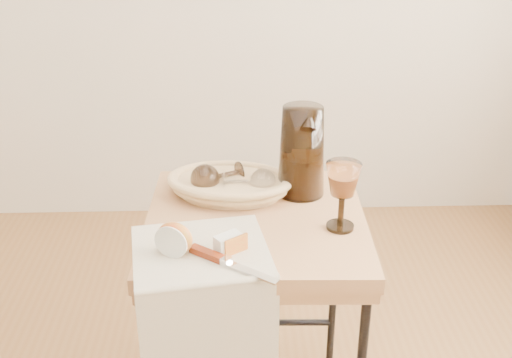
{
  "coord_description": "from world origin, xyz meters",
  "views": [
    {
      "loc": [
        0.36,
        -1.03,
        1.53
      ],
      "look_at": [
        0.41,
        0.4,
        0.85
      ],
      "focal_mm": 44.56,
      "sensor_mm": 36.0,
      "label": 1
    }
  ],
  "objects_px": {
    "side_table": "(256,328)",
    "tea_towel": "(201,251)",
    "goblet_lying_a": "(220,176)",
    "table_knife": "(229,262)",
    "goblet_lying_b": "(246,182)",
    "pitcher": "(302,151)",
    "wine_goblet": "(342,196)",
    "bread_basket": "(230,186)",
    "apple_half": "(175,238)"
  },
  "relations": [
    {
      "from": "pitcher",
      "to": "table_knife",
      "type": "height_order",
      "value": "pitcher"
    },
    {
      "from": "tea_towel",
      "to": "goblet_lying_a",
      "type": "height_order",
      "value": "goblet_lying_a"
    },
    {
      "from": "goblet_lying_a",
      "to": "apple_half",
      "type": "xyz_separation_m",
      "value": [
        -0.1,
        -0.32,
        -0.01
      ]
    },
    {
      "from": "wine_goblet",
      "to": "table_knife",
      "type": "bearing_deg",
      "value": -148.63
    },
    {
      "from": "pitcher",
      "to": "wine_goblet",
      "type": "distance_m",
      "value": 0.22
    },
    {
      "from": "bread_basket",
      "to": "apple_half",
      "type": "distance_m",
      "value": 0.33
    },
    {
      "from": "tea_towel",
      "to": "wine_goblet",
      "type": "relative_size",
      "value": 1.75
    },
    {
      "from": "goblet_lying_a",
      "to": "goblet_lying_b",
      "type": "bearing_deg",
      "value": 130.51
    },
    {
      "from": "side_table",
      "to": "pitcher",
      "type": "xyz_separation_m",
      "value": [
        0.13,
        0.14,
        0.49
      ]
    },
    {
      "from": "wine_goblet",
      "to": "bread_basket",
      "type": "bearing_deg",
      "value": 145.22
    },
    {
      "from": "bread_basket",
      "to": "apple_half",
      "type": "relative_size",
      "value": 3.5
    },
    {
      "from": "pitcher",
      "to": "table_knife",
      "type": "relative_size",
      "value": 1.24
    },
    {
      "from": "tea_towel",
      "to": "wine_goblet",
      "type": "bearing_deg",
      "value": 7.0
    },
    {
      "from": "side_table",
      "to": "goblet_lying_b",
      "type": "distance_m",
      "value": 0.43
    },
    {
      "from": "tea_towel",
      "to": "goblet_lying_b",
      "type": "distance_m",
      "value": 0.3
    },
    {
      "from": "side_table",
      "to": "goblet_lying_a",
      "type": "distance_m",
      "value": 0.45
    },
    {
      "from": "goblet_lying_a",
      "to": "tea_towel",
      "type": "bearing_deg",
      "value": 56.36
    },
    {
      "from": "bread_basket",
      "to": "pitcher",
      "type": "xyz_separation_m",
      "value": [
        0.2,
        0.01,
        0.1
      ]
    },
    {
      "from": "side_table",
      "to": "bread_basket",
      "type": "relative_size",
      "value": 2.35
    },
    {
      "from": "apple_half",
      "to": "pitcher",
      "type": "bearing_deg",
      "value": 65.36
    },
    {
      "from": "side_table",
      "to": "table_knife",
      "type": "bearing_deg",
      "value": -106.3
    },
    {
      "from": "pitcher",
      "to": "wine_goblet",
      "type": "relative_size",
      "value": 1.62
    },
    {
      "from": "goblet_lying_b",
      "to": "apple_half",
      "type": "relative_size",
      "value": 1.34
    },
    {
      "from": "side_table",
      "to": "tea_towel",
      "type": "bearing_deg",
      "value": -129.79
    },
    {
      "from": "tea_towel",
      "to": "pitcher",
      "type": "xyz_separation_m",
      "value": [
        0.27,
        0.3,
        0.12
      ]
    },
    {
      "from": "pitcher",
      "to": "table_knife",
      "type": "bearing_deg",
      "value": -105.95
    },
    {
      "from": "goblet_lying_a",
      "to": "pitcher",
      "type": "xyz_separation_m",
      "value": [
        0.22,
        -0.01,
        0.07
      ]
    },
    {
      "from": "goblet_lying_b",
      "to": "pitcher",
      "type": "distance_m",
      "value": 0.17
    },
    {
      "from": "side_table",
      "to": "apple_half",
      "type": "distance_m",
      "value": 0.49
    },
    {
      "from": "goblet_lying_a",
      "to": "wine_goblet",
      "type": "xyz_separation_m",
      "value": [
        0.31,
        -0.21,
        0.04
      ]
    },
    {
      "from": "goblet_lying_a",
      "to": "pitcher",
      "type": "relative_size",
      "value": 0.46
    },
    {
      "from": "bread_basket",
      "to": "goblet_lying_b",
      "type": "height_order",
      "value": "goblet_lying_b"
    },
    {
      "from": "bread_basket",
      "to": "pitcher",
      "type": "height_order",
      "value": "pitcher"
    },
    {
      "from": "goblet_lying_b",
      "to": "table_knife",
      "type": "height_order",
      "value": "goblet_lying_b"
    },
    {
      "from": "wine_goblet",
      "to": "apple_half",
      "type": "distance_m",
      "value": 0.42
    },
    {
      "from": "goblet_lying_b",
      "to": "side_table",
      "type": "bearing_deg",
      "value": -79.82
    },
    {
      "from": "pitcher",
      "to": "wine_goblet",
      "type": "xyz_separation_m",
      "value": [
        0.08,
        -0.2,
        -0.04
      ]
    },
    {
      "from": "goblet_lying_a",
      "to": "table_knife",
      "type": "bearing_deg",
      "value": 68.1
    },
    {
      "from": "tea_towel",
      "to": "bread_basket",
      "type": "height_order",
      "value": "bread_basket"
    },
    {
      "from": "wine_goblet",
      "to": "tea_towel",
      "type": "bearing_deg",
      "value": -163.82
    },
    {
      "from": "tea_towel",
      "to": "pitcher",
      "type": "bearing_deg",
      "value": 39.39
    },
    {
      "from": "pitcher",
      "to": "apple_half",
      "type": "height_order",
      "value": "pitcher"
    },
    {
      "from": "goblet_lying_a",
      "to": "wine_goblet",
      "type": "height_order",
      "value": "wine_goblet"
    },
    {
      "from": "wine_goblet",
      "to": "apple_half",
      "type": "height_order",
      "value": "wine_goblet"
    },
    {
      "from": "side_table",
      "to": "goblet_lying_a",
      "type": "relative_size",
      "value": 5.43
    },
    {
      "from": "goblet_lying_b",
      "to": "goblet_lying_a",
      "type": "bearing_deg",
      "value": 155.47
    },
    {
      "from": "side_table",
      "to": "wine_goblet",
      "type": "relative_size",
      "value": 4.02
    },
    {
      "from": "apple_half",
      "to": "table_knife",
      "type": "xyz_separation_m",
      "value": [
        0.13,
        -0.06,
        -0.03
      ]
    },
    {
      "from": "side_table",
      "to": "wine_goblet",
      "type": "bearing_deg",
      "value": -16.58
    },
    {
      "from": "pitcher",
      "to": "goblet_lying_a",
      "type": "bearing_deg",
      "value": -169.31
    }
  ]
}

